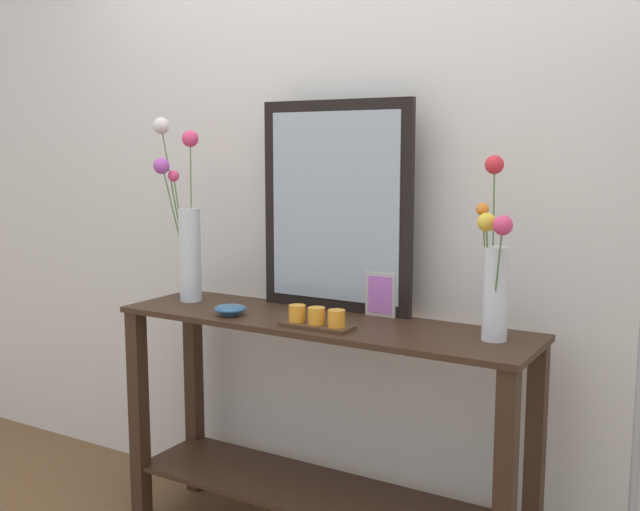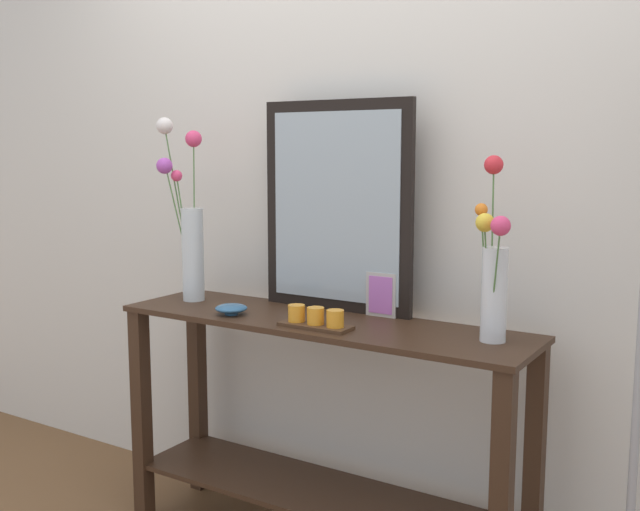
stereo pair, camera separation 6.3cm
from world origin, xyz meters
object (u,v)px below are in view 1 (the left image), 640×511
at_px(candle_tray, 317,319).
at_px(picture_frame_small, 381,294).
at_px(tall_vase_left, 186,228).
at_px(mirror_leaning, 336,207).
at_px(decorative_bowl, 230,309).
at_px(console_table, 320,412).
at_px(vase_right, 495,270).

relative_size(candle_tray, picture_frame_small, 1.60).
bearing_deg(candle_tray, tall_vase_left, 168.80).
xyz_separation_m(mirror_leaning, tall_vase_left, (-0.57, -0.14, -0.09)).
height_order(mirror_leaning, candle_tray, mirror_leaning).
bearing_deg(mirror_leaning, decorative_bowl, -135.58).
relative_size(console_table, mirror_leaning, 1.98).
xyz_separation_m(vase_right, picture_frame_small, (-0.44, 0.12, -0.14)).
relative_size(mirror_leaning, picture_frame_small, 4.86).
distance_m(mirror_leaning, vase_right, 0.66).
bearing_deg(tall_vase_left, mirror_leaning, 13.83).
xyz_separation_m(vase_right, decorative_bowl, (-0.89, -0.13, -0.19)).
height_order(mirror_leaning, decorative_bowl, mirror_leaning).
bearing_deg(mirror_leaning, picture_frame_small, -3.75).
bearing_deg(picture_frame_small, vase_right, -15.62).
relative_size(tall_vase_left, picture_frame_small, 4.52).
bearing_deg(tall_vase_left, vase_right, 0.31).
distance_m(mirror_leaning, decorative_bowl, 0.51).
bearing_deg(console_table, decorative_bowl, -161.90).
distance_m(picture_frame_small, decorative_bowl, 0.52).
bearing_deg(decorative_bowl, candle_tray, -0.99).
bearing_deg(console_table, candle_tray, -64.83).
relative_size(vase_right, candle_tray, 2.27).
bearing_deg(tall_vase_left, candle_tray, -11.20).
height_order(candle_tray, picture_frame_small, picture_frame_small).
relative_size(mirror_leaning, vase_right, 1.34).
distance_m(console_table, vase_right, 0.80).
xyz_separation_m(console_table, candle_tray, (0.05, -0.11, 0.36)).
distance_m(console_table, picture_frame_small, 0.46).
relative_size(vase_right, decorative_bowl, 4.94).
height_order(vase_right, decorative_bowl, vase_right).
xyz_separation_m(mirror_leaning, vase_right, (0.62, -0.13, -0.16)).
bearing_deg(console_table, mirror_leaning, 101.71).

